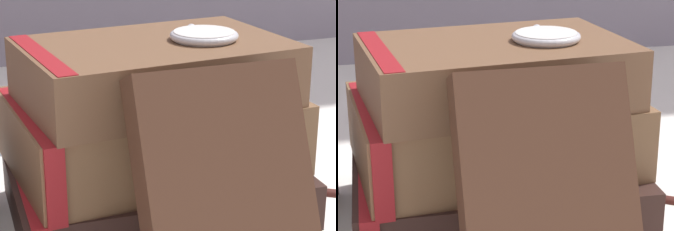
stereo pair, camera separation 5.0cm
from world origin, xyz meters
TOP-DOWN VIEW (x-y plane):
  - ground_plane at (0.00, 0.00)m, footprint 3.00×3.00m
  - book_flat_bottom at (-0.00, -0.00)m, footprint 0.20×0.14m
  - book_flat_middle at (-0.00, 0.01)m, footprint 0.20×0.14m
  - book_flat_top at (-0.00, 0.00)m, footprint 0.18×0.13m
  - book_leaning_front at (0.01, -0.11)m, footprint 0.10×0.08m
  - pocket_watch at (0.03, -0.01)m, footprint 0.05×0.05m
  - reading_glasses at (-0.05, 0.14)m, footprint 0.10×0.07m

SIDE VIEW (x-z plane):
  - ground_plane at x=0.00m, z-range 0.00..0.00m
  - reading_glasses at x=-0.05m, z-range 0.00..0.00m
  - book_flat_bottom at x=0.00m, z-range 0.00..0.03m
  - book_flat_middle at x=0.00m, z-range 0.03..0.08m
  - book_leaning_front at x=0.01m, z-range 0.00..0.12m
  - book_flat_top at x=0.00m, z-range 0.08..0.12m
  - pocket_watch at x=0.03m, z-range 0.12..0.13m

